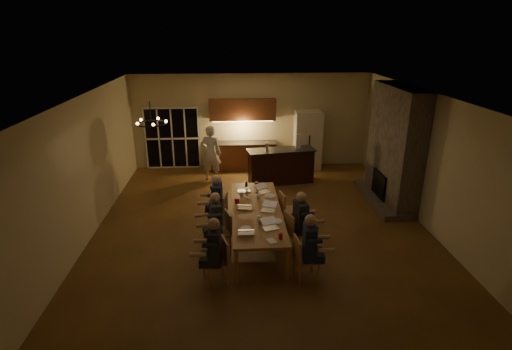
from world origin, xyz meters
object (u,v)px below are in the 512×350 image
object	(u,v)px
laptop_c	(245,204)
bar_blender	(298,141)
dining_table	(257,225)
laptop_a	(246,228)
mug_back	(242,194)
can_silver	(260,222)
chandelier	(151,123)
can_right	(272,202)
person_left_mid	(216,223)
mug_front	(259,218)
person_left_near	(215,252)
redcup_mid	(237,201)
standing_person	(211,153)
can_cola	(246,184)
chair_left_far	(217,212)
bar_bottle	(267,147)
chair_right_near	(307,258)
person_right_near	(309,248)
laptop_f	(263,188)
laptop_b	(271,224)
redcup_far	(257,184)
chair_left_near	(215,262)
mug_mid	(258,197)
redcup_near	(281,236)
plate_far	(270,196)
bar_island	(281,166)
laptop_e	(244,187)
plate_near	(276,221)
plate_left	(246,228)
laptop_d	(268,206)
refrigerator	(307,140)
person_left_far	(217,203)
person_right_mid	(300,222)

from	to	relation	value
laptop_c	bar_blender	size ratio (longest dim) A/B	0.71
dining_table	laptop_a	distance (m)	1.21
mug_back	can_silver	bearing A→B (deg)	-77.76
chandelier	can_right	world-z (taller)	chandelier
person_left_mid	mug_front	bearing A→B (deg)	76.14
person_left_near	redcup_mid	bearing A→B (deg)	172.00
standing_person	mug_back	xyz separation A→B (m)	(0.87, -3.15, -0.09)
person_left_mid	can_cola	distance (m)	2.03
chair_left_far	bar_bottle	xyz separation A→B (m)	(1.46, 2.91, 0.76)
chair_right_near	person_right_near	xyz separation A→B (m)	(0.03, -0.03, 0.24)
laptop_f	can_silver	xyz separation A→B (m)	(-0.21, -1.72, -0.05)
person_right_near	laptop_b	size ratio (longest dim) A/B	4.31
laptop_c	redcup_far	distance (m)	1.35
chair_left_near	bar_blender	bearing A→B (deg)	140.19
mug_mid	redcup_near	world-z (taller)	redcup_near
dining_table	plate_far	xyz separation A→B (m)	(0.38, 0.75, 0.38)
redcup_near	can_right	size ratio (longest dim) A/B	1.00
person_left_near	bar_island	bearing A→B (deg)	164.56
laptop_e	bar_bottle	bearing A→B (deg)	-119.28
can_silver	standing_person	bearing A→B (deg)	104.44
bar_island	mug_back	xyz separation A→B (m)	(-1.30, -2.76, 0.26)
chandelier	plate_near	world-z (taller)	chandelier
person_left_mid	plate_left	bearing A→B (deg)	45.52
standing_person	laptop_d	world-z (taller)	standing_person
redcup_far	bar_bottle	size ratio (longest dim) A/B	0.50
refrigerator	person_left_far	world-z (taller)	refrigerator
standing_person	plate_left	world-z (taller)	standing_person
laptop_b	person_left_mid	bearing A→B (deg)	139.18
bar_island	laptop_c	bearing A→B (deg)	-118.36
standing_person	redcup_near	world-z (taller)	standing_person
mug_front	redcup_mid	world-z (taller)	redcup_mid
bar_island	redcup_near	world-z (taller)	bar_island
chair_left_near	mug_back	world-z (taller)	chair_left_near
laptop_c	laptop_f	bearing A→B (deg)	-109.33
bar_island	chandelier	world-z (taller)	chandelier
plate_left	plate_far	xyz separation A→B (m)	(0.66, 1.63, 0.00)
plate_far	bar_bottle	size ratio (longest dim) A/B	1.11
person_left_far	can_silver	xyz separation A→B (m)	(0.92, -1.30, 0.12)
laptop_d	can_right	xyz separation A→B (m)	(0.13, 0.35, -0.05)
chair_left_near	chair_left_far	distance (m)	2.19
laptop_a	laptop_f	size ratio (longest dim) A/B	1.00
person_left_far	laptop_f	size ratio (longest dim) A/B	4.31
chair_right_near	laptop_f	xyz separation A→B (m)	(-0.62, 2.59, 0.42)
mug_front	can_right	distance (m)	0.88
chair_left_near	can_right	size ratio (longest dim) A/B	7.42
chair_left_far	laptop_d	size ratio (longest dim) A/B	2.78
dining_table	chandelier	bearing A→B (deg)	178.74
chair_right_near	laptop_c	world-z (taller)	laptop_c
chair_right_near	plate_far	distance (m)	2.40
person_right_mid	chair_left_far	bearing A→B (deg)	48.06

